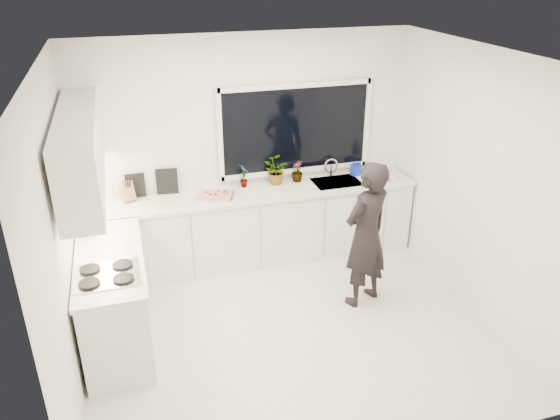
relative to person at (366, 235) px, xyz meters
name	(u,v)px	position (x,y,z in m)	size (l,w,h in m)	color
floor	(290,328)	(-0.90, -0.25, -0.82)	(4.00, 3.50, 0.02)	beige
wall_back	(247,149)	(-0.90, 1.51, 0.54)	(4.00, 0.02, 2.70)	white
wall_left	(59,238)	(-2.91, -0.25, 0.54)	(0.02, 3.50, 2.70)	white
wall_right	(480,184)	(1.11, -0.25, 0.54)	(0.02, 3.50, 2.70)	white
ceiling	(293,57)	(-0.90, -0.25, 1.90)	(4.00, 3.50, 0.02)	white
window	(296,129)	(-0.30, 1.48, 0.74)	(1.80, 0.02, 1.00)	black
base_cabinets_back	(255,227)	(-0.90, 1.20, -0.37)	(3.92, 0.58, 0.88)	white
base_cabinets_left	(115,300)	(-2.57, 0.10, -0.37)	(0.58, 1.60, 0.88)	white
countertop_back	(254,193)	(-0.90, 1.19, 0.09)	(3.94, 0.62, 0.04)	silver
countertop_left	(109,258)	(-2.57, 0.10, 0.09)	(0.62, 1.60, 0.04)	silver
upper_cabinets	(81,151)	(-2.69, 0.45, 1.04)	(0.34, 2.10, 0.70)	white
sink	(336,185)	(0.15, 1.20, 0.06)	(0.58, 0.42, 0.14)	silver
faucet	(331,168)	(0.15, 1.40, 0.22)	(0.03, 0.03, 0.22)	silver
stovetop	(106,275)	(-2.59, -0.25, 0.12)	(0.56, 0.48, 0.03)	black
person	(366,235)	(0.00, 0.00, 0.00)	(0.59, 0.39, 1.62)	black
pizza_tray	(215,196)	(-1.37, 1.17, 0.12)	(0.43, 0.32, 0.03)	silver
pizza	(215,194)	(-1.37, 1.17, 0.14)	(0.39, 0.28, 0.01)	#B21917
watering_can	(356,170)	(0.47, 1.36, 0.17)	(0.14, 0.14, 0.13)	#122AAF
paper_towel_roll	(91,196)	(-2.72, 1.30, 0.24)	(0.11, 0.11, 0.26)	silver
knife_block	(128,192)	(-2.34, 1.34, 0.22)	(0.13, 0.10, 0.22)	#A17E4B
utensil_crock	(88,230)	(-2.75, 0.55, 0.19)	(0.13, 0.13, 0.16)	#B9B9BE
picture_frame_large	(135,185)	(-2.24, 1.44, 0.25)	(0.22, 0.02, 0.28)	black
picture_frame_small	(167,181)	(-1.88, 1.44, 0.26)	(0.25, 0.02, 0.30)	black
herb_plants	(274,172)	(-0.61, 1.36, 0.27)	(0.81, 0.38, 0.33)	#26662D
soap_bottles	(385,171)	(0.72, 1.05, 0.25)	(0.26, 0.15, 0.30)	#D8BF66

